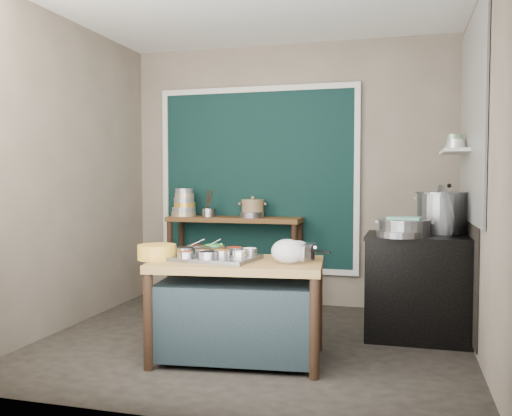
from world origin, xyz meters
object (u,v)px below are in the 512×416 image
(back_counter, at_px, (235,261))
(yellow_basin, at_px, (157,252))
(prep_table, at_px, (238,310))
(steamer, at_px, (404,228))
(ceramic_crock, at_px, (253,209))
(stock_pot, at_px, (442,212))
(stove_block, at_px, (420,288))
(condiment_tray, at_px, (214,258))
(utensil_cup, at_px, (209,213))
(saucepan, at_px, (301,252))

(back_counter, height_order, yellow_basin, back_counter)
(prep_table, xyz_separation_m, steamer, (1.19, 0.81, 0.58))
(ceramic_crock, height_order, stock_pot, stock_pot)
(yellow_basin, distance_m, steamer, 2.03)
(prep_table, distance_m, ceramic_crock, 1.88)
(stove_block, height_order, condiment_tray, stove_block)
(utensil_cup, bearing_deg, stock_pot, -11.50)
(saucepan, distance_m, utensil_cup, 2.01)
(back_counter, xyz_separation_m, saucepan, (1.01, -1.57, 0.34))
(back_counter, height_order, stock_pot, stock_pot)
(utensil_cup, xyz_separation_m, ceramic_crock, (0.48, 0.05, 0.04))
(prep_table, bearing_deg, saucepan, 10.24)
(back_counter, relative_size, yellow_basin, 4.98)
(stove_block, distance_m, stock_pot, 0.69)
(stove_block, xyz_separation_m, yellow_basin, (-1.94, -1.09, 0.38))
(stock_pot, bearing_deg, stove_block, -130.35)
(stove_block, relative_size, steamer, 2.06)
(utensil_cup, bearing_deg, back_counter, 7.66)
(saucepan, height_order, ceramic_crock, ceramic_crock)
(ceramic_crock, xyz_separation_m, stock_pot, (1.88, -0.53, 0.03))
(ceramic_crock, bearing_deg, yellow_basin, -97.39)
(saucepan, distance_m, ceramic_crock, 1.80)
(yellow_basin, bearing_deg, prep_table, 10.74)
(back_counter, height_order, saucepan, back_counter)
(ceramic_crock, bearing_deg, steamer, -30.27)
(stove_block, height_order, ceramic_crock, ceramic_crock)
(saucepan, xyz_separation_m, stock_pot, (1.07, 1.05, 0.25))
(condiment_tray, bearing_deg, prep_table, 4.15)
(condiment_tray, height_order, utensil_cup, utensil_cup)
(stove_block, xyz_separation_m, stock_pot, (0.18, 0.21, 0.64))
(back_counter, distance_m, yellow_basin, 1.85)
(saucepan, height_order, steamer, steamer)
(prep_table, xyz_separation_m, stock_pot, (1.52, 1.19, 0.69))
(prep_table, distance_m, condiment_tray, 0.43)
(prep_table, distance_m, yellow_basin, 0.75)
(back_counter, bearing_deg, stock_pot, -13.98)
(back_counter, relative_size, stock_pot, 3.12)
(stock_pot, relative_size, steamer, 1.06)
(stock_pot, bearing_deg, utensil_cup, 168.50)
(stock_pot, bearing_deg, prep_table, -141.90)
(yellow_basin, bearing_deg, steamer, 27.27)
(condiment_tray, xyz_separation_m, stock_pot, (1.70, 1.20, 0.30))
(prep_table, distance_m, utensil_cup, 1.97)
(prep_table, height_order, stock_pot, stock_pot)
(back_counter, distance_m, ceramic_crock, 0.59)
(yellow_basin, height_order, steamer, steamer)
(condiment_tray, bearing_deg, stock_pot, 35.23)
(saucepan, bearing_deg, stock_pot, 65.16)
(condiment_tray, height_order, steamer, steamer)
(utensil_cup, distance_m, ceramic_crock, 0.48)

